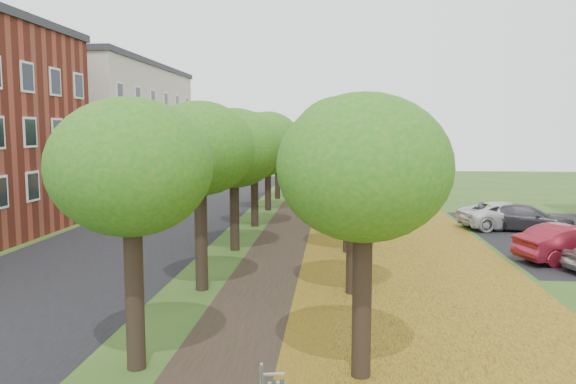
# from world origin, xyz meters

# --- Properties ---
(ground) EXTENTS (120.00, 120.00, 0.00)m
(ground) POSITION_xyz_m (0.00, 0.00, 0.00)
(ground) COLOR #2D4C19
(ground) RESTS_ON ground
(street_asphalt) EXTENTS (8.00, 70.00, 0.01)m
(street_asphalt) POSITION_xyz_m (-7.50, 15.00, 0.00)
(street_asphalt) COLOR black
(street_asphalt) RESTS_ON ground
(footpath) EXTENTS (3.20, 70.00, 0.01)m
(footpath) POSITION_xyz_m (0.00, 15.00, 0.00)
(footpath) COLOR black
(footpath) RESTS_ON ground
(leaf_verge) EXTENTS (7.50, 70.00, 0.01)m
(leaf_verge) POSITION_xyz_m (5.00, 15.00, 0.01)
(leaf_verge) COLOR olive
(leaf_verge) RESTS_ON ground
(parking_lot) EXTENTS (9.00, 16.00, 0.01)m
(parking_lot) POSITION_xyz_m (13.50, 16.00, 0.00)
(parking_lot) COLOR black
(parking_lot) RESTS_ON ground
(tree_row_west) EXTENTS (3.79, 33.79, 5.93)m
(tree_row_west) POSITION_xyz_m (-2.20, 15.00, 4.29)
(tree_row_west) COLOR black
(tree_row_west) RESTS_ON ground
(tree_row_east) EXTENTS (3.79, 33.79, 5.93)m
(tree_row_east) POSITION_xyz_m (2.60, 15.00, 4.29)
(tree_row_east) COLOR black
(tree_row_east) RESTS_ON ground
(building_cream) EXTENTS (10.30, 20.30, 10.40)m
(building_cream) POSITION_xyz_m (-17.00, 33.00, 5.21)
(building_cream) COLOR beige
(building_cream) RESTS_ON ground
(car_red) EXTENTS (4.70, 2.86, 1.46)m
(car_red) POSITION_xyz_m (11.26, 10.94, 0.73)
(car_red) COLOR maroon
(car_red) RESTS_ON ground
(car_grey) EXTENTS (4.97, 3.13, 1.34)m
(car_grey) POSITION_xyz_m (11.72, 17.71, 0.67)
(car_grey) COLOR #39383E
(car_grey) RESTS_ON ground
(car_white) EXTENTS (5.39, 3.48, 1.38)m
(car_white) POSITION_xyz_m (11.00, 18.43, 0.69)
(car_white) COLOR silver
(car_white) RESTS_ON ground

